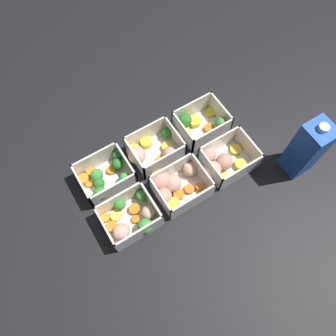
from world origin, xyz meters
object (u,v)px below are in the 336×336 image
container_near_center (153,151)px  container_far_right (132,218)px  container_far_center (175,184)px  container_far_left (222,162)px  juice_carton (306,149)px  container_near_left (200,124)px  container_near_right (106,176)px

container_near_center → container_far_right: bearing=43.7°
container_far_center → container_far_right: size_ratio=1.11×
container_far_left → container_far_center: same height
container_far_center → juice_carton: juice_carton is taller
container_far_left → juice_carton: (-0.17, 0.10, 0.07)m
container_near_left → container_far_left: (0.02, 0.13, 0.00)m
container_near_left → container_far_left: 0.13m
container_near_left → container_near_right: (0.31, 0.00, 0.00)m
container_near_center → container_far_left: size_ratio=1.07×
container_near_right → container_far_left: (-0.29, 0.13, -0.00)m
container_near_center → container_far_right: size_ratio=1.15×
container_near_right → container_near_center: bearing=-179.5°
container_far_left → container_far_center: (0.14, -0.01, 0.00)m
container_far_left → container_near_left: bearing=-97.1°
container_near_left → container_near_right: same height
container_near_center → container_near_right: same height
container_near_right → container_far_center: same height
container_near_left → container_far_right: 0.33m
container_far_right → juice_carton: 0.47m
container_far_center → juice_carton: 0.34m
container_near_center → container_near_left: bearing=-179.1°
container_near_center → container_near_right: size_ratio=1.12×
container_far_center → container_far_right: bearing=7.6°
container_far_left → container_far_center: size_ratio=0.97×
container_near_left → container_near_center: same height
container_far_right → juice_carton: (-0.46, 0.10, 0.07)m
container_far_left → container_far_right: same height
container_far_right → container_near_center: bearing=-136.3°
container_far_right → juice_carton: size_ratio=0.68×
container_near_left → container_near_center: (0.16, 0.00, -0.00)m
container_near_left → container_far_left: size_ratio=1.05×
container_far_center → juice_carton: bearing=159.8°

